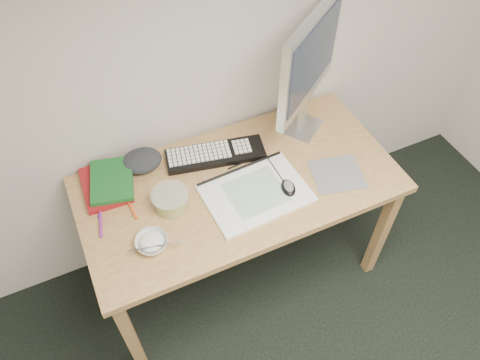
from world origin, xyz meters
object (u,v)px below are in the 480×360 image
(desk, at_px, (239,194))
(keyboard, at_px, (215,154))
(sketchpad, at_px, (256,193))
(rice_bowl, at_px, (152,243))
(monitor, at_px, (310,62))

(desk, relative_size, keyboard, 3.10)
(desk, xyz_separation_m, keyboard, (-0.03, 0.19, 0.10))
(sketchpad, height_order, rice_bowl, rice_bowl)
(keyboard, relative_size, monitor, 0.74)
(desk, relative_size, sketchpad, 3.22)
(sketchpad, distance_m, keyboard, 0.28)
(keyboard, xyz_separation_m, rice_bowl, (-0.41, -0.34, 0.01))
(rice_bowl, bearing_deg, desk, 18.65)
(desk, height_order, monitor, monitor)
(desk, xyz_separation_m, monitor, (0.42, 0.19, 0.47))
(sketchpad, height_order, keyboard, keyboard)
(keyboard, height_order, rice_bowl, rice_bowl)
(keyboard, distance_m, rice_bowl, 0.53)
(monitor, bearing_deg, desk, 168.80)
(desk, bearing_deg, rice_bowl, -161.35)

